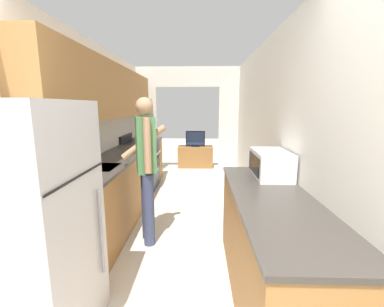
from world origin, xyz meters
TOP-DOWN VIEW (x-y plane):
  - wall_left at (-1.13, 2.52)m, footprint 0.38×7.66m
  - wall_right at (1.22, 2.03)m, footprint 0.06×7.66m
  - wall_far_with_doorway at (0.00, 5.29)m, footprint 2.77×0.06m
  - counter_left at (-0.89, 2.82)m, footprint 0.62×3.97m
  - counter_right at (0.89, 1.16)m, footprint 0.62×1.96m
  - refrigerator at (-0.82, 0.72)m, footprint 0.76×0.76m
  - range_oven at (-0.88, 4.20)m, footprint 0.66×0.78m
  - person at (-0.32, 2.08)m, footprint 0.54×0.45m
  - microwave at (1.00, 1.72)m, footprint 0.33×0.54m
  - tv_cabinet at (0.17, 5.95)m, footprint 0.92×0.42m
  - television at (0.17, 5.91)m, footprint 0.50×0.16m

SIDE VIEW (x-z plane):
  - tv_cabinet at x=0.17m, z-range 0.00..0.56m
  - counter_right at x=0.89m, z-range 0.00..0.92m
  - counter_left at x=-0.89m, z-range 0.00..0.92m
  - range_oven at x=-0.88m, z-range -0.06..1.00m
  - television at x=0.17m, z-range 0.56..0.97m
  - refrigerator at x=-0.82m, z-range 0.00..1.66m
  - person at x=-0.32m, z-range 0.07..1.78m
  - microwave at x=1.00m, z-range 0.92..1.18m
  - wall_right at x=1.22m, z-range 0.00..2.50m
  - wall_far_with_doorway at x=0.00m, z-range 0.17..2.67m
  - wall_left at x=-1.13m, z-range 0.26..2.76m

